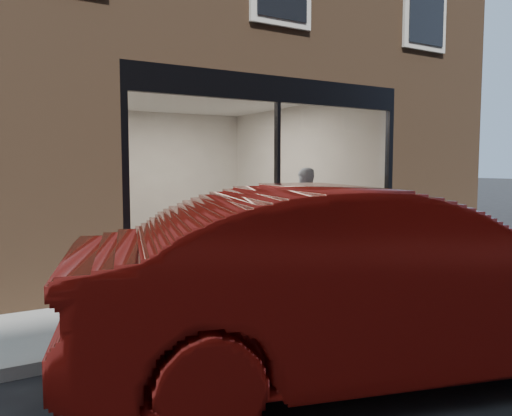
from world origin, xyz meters
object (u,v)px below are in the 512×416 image
cafe_chair_right (281,240)px  parked_car (367,281)px  cafe_chair_left (196,248)px  banquette (264,259)px  person (304,216)px  cafe_table_right (298,222)px  cafe_table_left (160,226)px

cafe_chair_right → parked_car: bearing=68.3°
cafe_chair_left → cafe_chair_right: same height
banquette → parked_car: parked_car is taller
banquette → cafe_chair_left: size_ratio=10.02×
banquette → parked_car: bearing=-109.2°
cafe_chair_right → parked_car: (-2.74, -5.51, 0.58)m
parked_car → cafe_chair_left: bearing=7.2°
banquette → parked_car: size_ratio=0.81×
person → cafe_chair_left: (-1.54, 1.38, -0.64)m
banquette → cafe_table_right: size_ratio=6.87×
banquette → cafe_chair_right: (1.37, 1.57, 0.01)m
cafe_chair_left → parked_car: parked_car is taller
parked_car → person: bearing=-13.9°
cafe_chair_left → parked_car: 5.65m
cafe_chair_left → cafe_chair_right: 1.92m
person → banquette: bearing=7.9°
parked_car → cafe_chair_right: bearing=-10.8°
cafe_chair_right → cafe_table_right: bearing=79.1°
cafe_table_right → banquette: bearing=-153.0°
cafe_table_left → cafe_chair_left: bearing=22.7°
cafe_table_left → cafe_table_right: bearing=-16.4°
cafe_table_right → cafe_chair_right: size_ratio=1.41×
cafe_table_left → parked_car: 5.22m
cafe_table_right → cafe_chair_left: (-1.63, 1.06, -0.50)m
person → cafe_table_left: (-2.36, 1.04, -0.14)m
person → cafe_table_right: person is taller
cafe_chair_right → banquette: bearing=53.7°
cafe_table_left → cafe_table_right: (2.45, -0.72, 0.00)m
cafe_table_left → cafe_chair_right: (2.73, 0.29, -0.50)m
person → cafe_table_left: bearing=-28.9°
cafe_table_left → parked_car: parked_car is taller
person → cafe_table_left: person is taller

